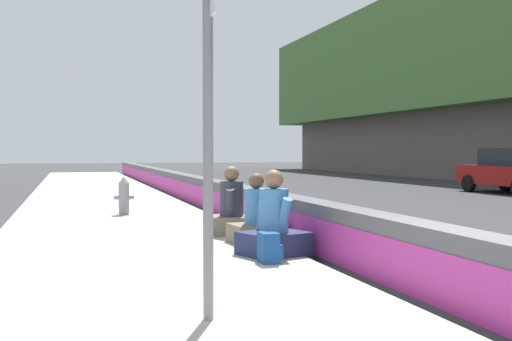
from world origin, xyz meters
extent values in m
plane|color=#353538|center=(0.00, 0.00, 0.00)|extent=(160.00, 160.00, 0.00)
cube|color=#A8A59E|center=(0.00, 2.65, 0.07)|extent=(80.00, 4.40, 0.14)
cube|color=#545456|center=(0.00, 0.00, 0.42)|extent=(76.00, 0.44, 0.85)
cube|color=#B2338C|center=(0.00, 0.23, 0.38)|extent=(74.48, 0.01, 0.54)
cylinder|color=gray|center=(0.15, 2.44, 1.94)|extent=(0.09, 0.09, 3.60)
cylinder|color=gray|center=(9.73, 2.39, 0.50)|extent=(0.24, 0.24, 0.72)
cone|color=gray|center=(9.73, 2.39, 0.94)|extent=(0.26, 0.26, 0.16)
cylinder|color=gray|center=(9.73, 2.22, 0.54)|extent=(0.10, 0.12, 0.10)
cylinder|color=gray|center=(9.73, 2.56, 0.54)|extent=(0.10, 0.12, 0.10)
cube|color=#23284C|center=(3.29, 0.83, 0.30)|extent=(0.98, 1.06, 0.32)
cylinder|color=#427FB7|center=(3.29, 0.83, 0.77)|extent=(0.41, 0.41, 0.61)
sphere|color=#8E6647|center=(3.29, 0.83, 1.21)|extent=(0.27, 0.27, 0.27)
cylinder|color=#427FB7|center=(3.51, 0.90, 0.71)|extent=(0.34, 0.24, 0.54)
cylinder|color=#427FB7|center=(3.08, 0.75, 0.71)|extent=(0.34, 0.24, 0.54)
cube|color=#706651|center=(4.52, 0.73, 0.29)|extent=(0.75, 0.86, 0.30)
cylinder|color=#427FB7|center=(4.52, 0.73, 0.72)|extent=(0.38, 0.38, 0.57)
sphere|color=brown|center=(4.52, 0.73, 1.13)|extent=(0.25, 0.25, 0.25)
cylinder|color=#427FB7|center=(4.73, 0.75, 0.67)|extent=(0.30, 0.16, 0.50)
cylinder|color=#427FB7|center=(4.31, 0.71, 0.67)|extent=(0.30, 0.16, 0.50)
cube|color=#706651|center=(5.63, 0.86, 0.30)|extent=(0.96, 1.04, 0.32)
cylinder|color=#333842|center=(5.63, 0.86, 0.77)|extent=(0.41, 0.41, 0.61)
sphere|color=#8E6647|center=(5.63, 0.86, 1.21)|extent=(0.27, 0.27, 0.27)
cylinder|color=#333842|center=(5.84, 0.79, 0.71)|extent=(0.34, 0.23, 0.54)
cylinder|color=#333842|center=(5.41, 0.93, 0.71)|extent=(0.34, 0.23, 0.54)
cube|color=navy|center=(2.70, 1.09, 0.34)|extent=(0.32, 0.22, 0.40)
cube|color=navy|center=(2.70, 0.95, 0.28)|extent=(0.22, 0.06, 0.20)
cube|color=maroon|center=(15.01, -12.31, 0.69)|extent=(4.53, 1.86, 0.72)
cylinder|color=black|center=(16.44, -11.43, 0.33)|extent=(0.66, 0.23, 0.66)
cylinder|color=black|center=(16.46, -13.16, 0.33)|extent=(0.66, 0.23, 0.66)
camera|label=1|loc=(-5.29, 3.59, 1.61)|focal=44.99mm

